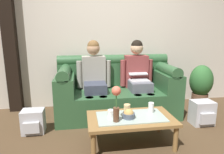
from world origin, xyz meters
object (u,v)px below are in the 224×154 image
Objects in this scene: coffee_table at (131,120)px; snack_bowl at (129,114)px; flower_vase at (116,101)px; couch at (116,91)px; cup_near_right at (151,108)px; potted_plant at (201,84)px; backpack_left at (33,122)px; backpack_right at (202,113)px; cup_far_center at (127,108)px; cup_near_left at (111,113)px; person_right at (138,74)px; person_left at (94,76)px.

snack_bowl is (-0.04, -0.04, 0.09)m from coffee_table.
coffee_table is at bearing 29.37° from flower_vase.
couch is 14.87× the size of cup_near_right.
potted_plant is at bearing 36.32° from cup_near_right.
couch is 1.35m from backpack_left.
coffee_table is 2.91× the size of backpack_right.
cup_far_center is (-0.29, 0.06, -0.01)m from cup_near_right.
backpack_left is (-1.00, 0.44, -0.24)m from cup_near_left.
person_right is 1.24m from flower_vase.
backpack_right is at bearing -119.42° from potted_plant.
cup_far_center is at bearing -113.89° from person_right.
backpack_left is 0.91× the size of backpack_right.
cup_far_center is at bearing -150.76° from potted_plant.
cup_near_right is at bearing -54.97° from person_left.
couch reaches higher than cup_far_center.
backpack_right is at bearing -37.69° from person_right.
couch is 0.99m from coffee_table.
flower_vase is at bearing -74.58° from cup_near_left.
cup_near_right is 0.30m from cup_far_center.
snack_bowl is 0.18m from cup_far_center.
flower_vase reaches higher than cup_far_center.
cup_far_center is at bearing 96.51° from coffee_table.
cup_far_center is (0.35, -0.85, -0.25)m from person_left.
flower_vase is 3.17× the size of cup_near_right.
person_left is at bearing 30.92° from backpack_left.
flower_vase reaches higher than cup_near_right.
couch is 19.01× the size of cup_far_center.
person_right is 2.98× the size of flower_vase.
couch is at bearing 106.88° from cup_near_right.
coffee_table is at bearing -110.15° from person_right.
cup_near_left is at bearing -82.48° from person_left.
snack_bowl reaches higher than cup_near_left.
person_left is 9.47× the size of cup_near_right.
potted_plant is at bearing 32.72° from flower_vase.
flower_vase reaches higher than coffee_table.
person_right is at bearing 63.00° from flower_vase.
flower_vase is 0.36m from cup_far_center.
cup_near_left is at bearing -174.32° from cup_near_right.
backpack_right is at bearing 18.09° from snack_bowl.
coffee_table is (0.00, -0.99, -0.07)m from couch.
person_left is at bearing -179.79° from couch.
person_right is at bearing 69.85° from coffee_table.
cup_near_right reaches higher than snack_bowl.
coffee_table is 0.31m from cup_near_right.
backpack_right is (1.22, 0.40, -0.22)m from snack_bowl.
person_right is 1.21m from potted_plant.
backpack_left is (-1.51, 0.39, -0.26)m from cup_near_right.
potted_plant reaches higher than cup_near_left.
couch is at bearing 179.67° from person_right.
cup_far_center reaches higher than backpack_left.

